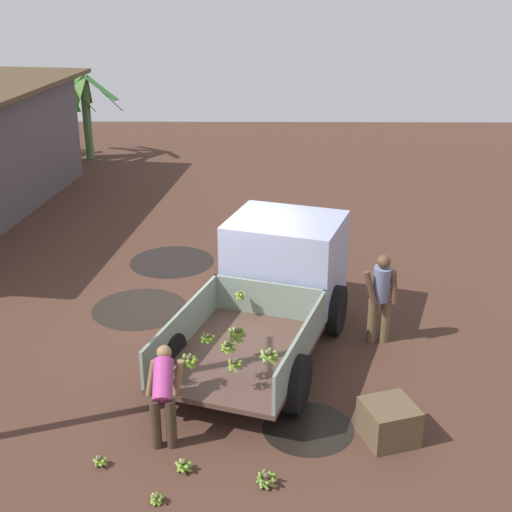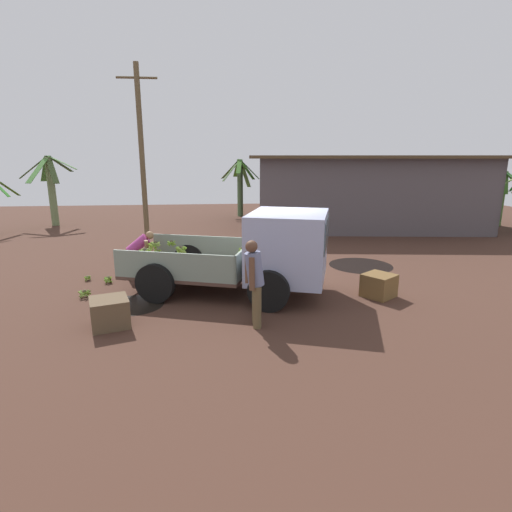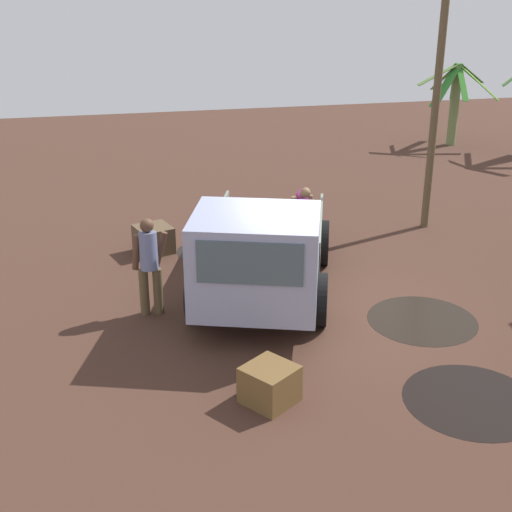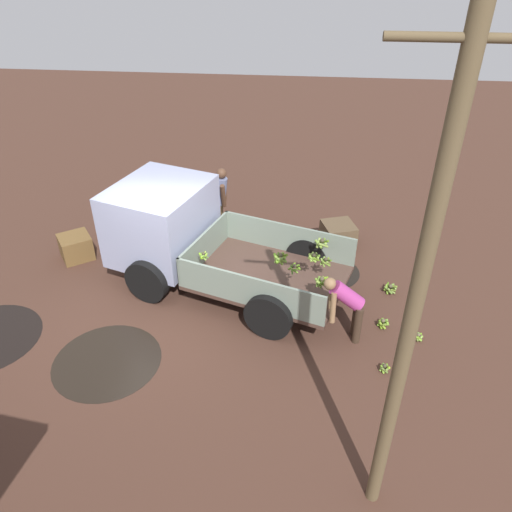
% 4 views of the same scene
% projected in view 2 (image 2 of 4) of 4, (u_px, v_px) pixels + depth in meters
% --- Properties ---
extents(ground, '(36.00, 36.00, 0.00)m').
position_uv_depth(ground, '(269.00, 282.00, 10.31)').
color(ground, '#472C22').
extents(mud_patch_0, '(1.31, 1.31, 0.01)m').
position_uv_depth(mud_patch_0, '(134.00, 305.00, 8.67)').
color(mud_patch_0, black).
rests_on(mud_patch_0, ground).
extents(mud_patch_1, '(1.81, 1.81, 0.01)m').
position_uv_depth(mud_patch_1, '(282.00, 264.00, 11.95)').
color(mud_patch_1, black).
rests_on(mud_patch_1, ground).
extents(mud_patch_2, '(1.86, 1.86, 0.01)m').
position_uv_depth(mud_patch_2, '(361.00, 265.00, 11.86)').
color(mud_patch_2, black).
rests_on(mud_patch_2, ground).
extents(cargo_truck, '(4.98, 3.30, 1.94)m').
position_uv_depth(cargo_truck, '(270.00, 251.00, 9.09)').
color(cargo_truck, '#4E362D').
rests_on(cargo_truck, ground).
extents(warehouse_shed, '(11.18, 8.15, 3.20)m').
position_uv_depth(warehouse_shed, '(374.00, 174.00, 18.56)').
color(warehouse_shed, '#524B4E').
rests_on(warehouse_shed, ground).
extents(utility_pole, '(1.23, 0.16, 5.93)m').
position_uv_depth(utility_pole, '(142.00, 160.00, 12.69)').
color(utility_pole, brown).
rests_on(utility_pole, ground).
extents(banana_palm_0, '(2.07, 2.67, 3.04)m').
position_uv_depth(banana_palm_0, '(240.00, 186.00, 21.53)').
color(banana_palm_0, '#506F45').
rests_on(banana_palm_0, ground).
extents(banana_palm_3, '(2.06, 2.09, 2.52)m').
position_uv_depth(banana_palm_3, '(501.00, 197.00, 18.44)').
color(banana_palm_3, '#496B32').
rests_on(banana_palm_3, ground).
extents(banana_palm_4, '(2.51, 2.44, 3.21)m').
position_uv_depth(banana_palm_4, '(52.00, 189.00, 18.45)').
color(banana_palm_4, '#6A7D51').
rests_on(banana_palm_4, ground).
extents(person_foreground_visitor, '(0.38, 0.62, 1.66)m').
position_uv_depth(person_foreground_visitor, '(254.00, 279.00, 7.40)').
color(person_foreground_visitor, brown).
rests_on(person_foreground_visitor, ground).
extents(person_worker_loading, '(0.73, 0.56, 1.26)m').
position_uv_depth(person_worker_loading, '(138.00, 251.00, 10.40)').
color(person_worker_loading, '#3C2B1F').
rests_on(person_worker_loading, ground).
extents(banana_bunch_on_ground_0, '(0.28, 0.28, 0.20)m').
position_uv_depth(banana_bunch_on_ground_0, '(85.00, 293.00, 9.10)').
color(banana_bunch_on_ground_0, brown).
rests_on(banana_bunch_on_ground_0, ground).
extents(banana_bunch_on_ground_1, '(0.17, 0.18, 0.14)m').
position_uv_depth(banana_bunch_on_ground_1, '(88.00, 278.00, 10.37)').
color(banana_bunch_on_ground_1, brown).
rests_on(banana_bunch_on_ground_1, ground).
extents(banana_bunch_on_ground_2, '(0.19, 0.19, 0.16)m').
position_uv_depth(banana_bunch_on_ground_2, '(122.00, 268.00, 11.24)').
color(banana_bunch_on_ground_2, '#423C2B').
rests_on(banana_bunch_on_ground_2, ground).
extents(banana_bunch_on_ground_3, '(0.23, 0.23, 0.19)m').
position_uv_depth(banana_bunch_on_ground_3, '(108.00, 279.00, 10.16)').
color(banana_bunch_on_ground_3, brown).
rests_on(banana_bunch_on_ground_3, ground).
extents(wooden_crate_0, '(0.86, 0.86, 0.55)m').
position_uv_depth(wooden_crate_0, '(110.00, 312.00, 7.53)').
color(wooden_crate_0, brown).
rests_on(wooden_crate_0, ground).
extents(wooden_crate_1, '(0.88, 0.88, 0.53)m').
position_uv_depth(wooden_crate_1, '(379.00, 285.00, 9.15)').
color(wooden_crate_1, brown).
rests_on(wooden_crate_1, ground).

